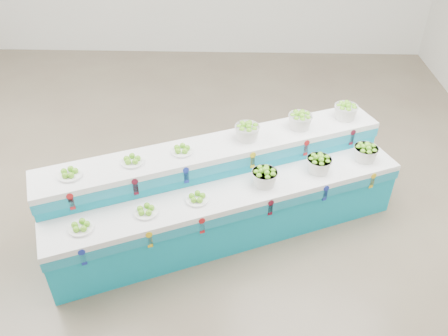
{
  "coord_description": "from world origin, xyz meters",
  "views": [
    {
      "loc": [
        1.07,
        -4.51,
        3.91
      ],
      "look_at": [
        0.94,
        -0.44,
        0.87
      ],
      "focal_mm": 36.24,
      "sensor_mm": 36.0,
      "label": 1
    }
  ],
  "objects_px": {
    "basket_lower_left": "(265,177)",
    "basket_upper_right": "(346,110)",
    "display_stand": "(224,193)",
    "plate_upper_mid": "(132,159)"
  },
  "relations": [
    {
      "from": "basket_lower_left",
      "to": "basket_upper_right",
      "type": "bearing_deg",
      "value": 43.79
    },
    {
      "from": "basket_lower_left",
      "to": "plate_upper_mid",
      "type": "distance_m",
      "value": 1.47
    },
    {
      "from": "display_stand",
      "to": "plate_upper_mid",
      "type": "bearing_deg",
      "value": 165.19
    },
    {
      "from": "basket_lower_left",
      "to": "basket_upper_right",
      "type": "height_order",
      "value": "basket_upper_right"
    },
    {
      "from": "display_stand",
      "to": "basket_lower_left",
      "type": "xyz_separation_m",
      "value": [
        0.46,
        -0.09,
        0.32
      ]
    },
    {
      "from": "display_stand",
      "to": "basket_upper_right",
      "type": "bearing_deg",
      "value": 8.45
    },
    {
      "from": "basket_lower_left",
      "to": "basket_upper_right",
      "type": "distance_m",
      "value": 1.46
    },
    {
      "from": "basket_lower_left",
      "to": "plate_upper_mid",
      "type": "relative_size",
      "value": 1.14
    },
    {
      "from": "display_stand",
      "to": "basket_lower_left",
      "type": "height_order",
      "value": "display_stand"
    },
    {
      "from": "plate_upper_mid",
      "to": "basket_upper_right",
      "type": "distance_m",
      "value": 2.69
    }
  ]
}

